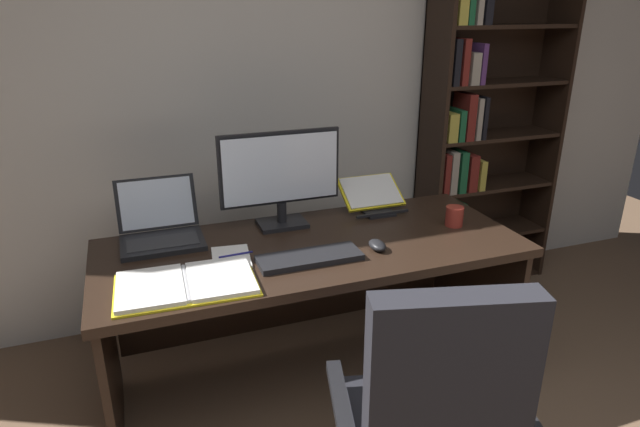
% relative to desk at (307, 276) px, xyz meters
% --- Properties ---
extents(wall_back, '(5.43, 0.12, 2.85)m').
position_rel_desk_xyz_m(wall_back, '(0.11, 0.83, 0.88)').
color(wall_back, beige).
rests_on(wall_back, ground).
extents(desk, '(1.81, 0.75, 0.74)m').
position_rel_desk_xyz_m(desk, '(0.00, 0.00, 0.00)').
color(desk, black).
rests_on(desk, ground).
extents(bookshelf, '(0.86, 0.28, 1.91)m').
position_rel_desk_xyz_m(bookshelf, '(1.30, 0.61, 0.37)').
color(bookshelf, black).
rests_on(bookshelf, ground).
extents(monitor, '(0.56, 0.16, 0.44)m').
position_rel_desk_xyz_m(monitor, '(-0.06, 0.17, 0.43)').
color(monitor, black).
rests_on(monitor, desk).
extents(laptop, '(0.34, 0.33, 0.25)m').
position_rel_desk_xyz_m(laptop, '(-0.60, 0.18, 0.25)').
color(laptop, black).
rests_on(laptop, desk).
extents(keyboard, '(0.42, 0.15, 0.02)m').
position_rel_desk_xyz_m(keyboard, '(-0.06, -0.23, 0.21)').
color(keyboard, black).
rests_on(keyboard, desk).
extents(computer_mouse, '(0.06, 0.10, 0.04)m').
position_rel_desk_xyz_m(computer_mouse, '(0.24, -0.23, 0.22)').
color(computer_mouse, black).
rests_on(computer_mouse, desk).
extents(reading_stand_with_book, '(0.31, 0.25, 0.15)m').
position_rel_desk_xyz_m(reading_stand_with_book, '(0.42, 0.22, 0.27)').
color(reading_stand_with_book, black).
rests_on(reading_stand_with_book, desk).
extents(open_binder, '(0.52, 0.33, 0.02)m').
position_rel_desk_xyz_m(open_binder, '(-0.56, -0.28, 0.21)').
color(open_binder, yellow).
rests_on(open_binder, desk).
extents(notepad, '(0.17, 0.23, 0.01)m').
position_rel_desk_xyz_m(notepad, '(-0.36, -0.10, 0.20)').
color(notepad, white).
rests_on(notepad, desk).
extents(pen, '(0.14, 0.02, 0.01)m').
position_rel_desk_xyz_m(pen, '(-0.34, -0.10, 0.21)').
color(pen, navy).
rests_on(pen, notepad).
extents(coffee_mug, '(0.08, 0.08, 0.09)m').
position_rel_desk_xyz_m(coffee_mug, '(0.69, -0.11, 0.24)').
color(coffee_mug, maroon).
rests_on(coffee_mug, desk).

